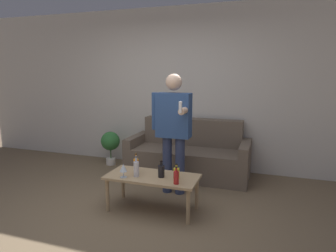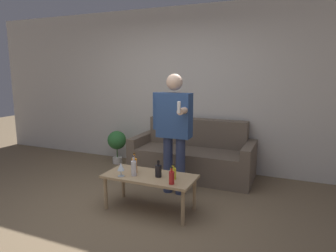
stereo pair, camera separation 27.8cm
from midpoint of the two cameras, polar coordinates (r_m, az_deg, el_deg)
name	(u,v)px [view 1 (the left image)]	position (r m, az deg, el deg)	size (l,w,h in m)	color
ground_plane	(112,225)	(3.49, -13.00, -17.95)	(16.00, 16.00, 0.00)	#756047
wall_back	(175,89)	(5.16, -0.13, 7.11)	(8.00, 0.06, 2.70)	silver
couch	(189,155)	(4.83, 2.32, -5.64)	(1.90, 0.81, 0.88)	#6B5B4C
coffee_table	(152,180)	(3.60, -5.25, -10.17)	(1.09, 0.50, 0.43)	tan
bottle_orange	(136,166)	(3.65, -8.29, -7.50)	(0.06, 0.06, 0.25)	orange
bottle_green	(176,173)	(3.45, -0.71, -8.94)	(0.07, 0.07, 0.18)	yellow
bottle_dark	(176,177)	(3.30, -0.87, -9.74)	(0.06, 0.06, 0.20)	#B21E1E
bottle_yellow	(161,171)	(3.50, -3.59, -8.53)	(0.08, 0.08, 0.19)	black
bottle_red	(136,168)	(3.55, -8.33, -8.03)	(0.06, 0.06, 0.25)	silver
wine_glass_near	(123,168)	(3.54, -10.77, -7.93)	(0.08, 0.08, 0.16)	silver
person_standing_front	(173,125)	(3.95, -1.02, 0.11)	(0.53, 0.43, 1.61)	navy
potted_plant	(110,143)	(5.43, -12.37, -3.14)	(0.33, 0.33, 0.60)	silver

